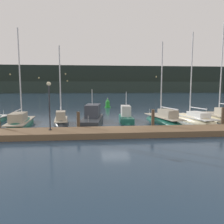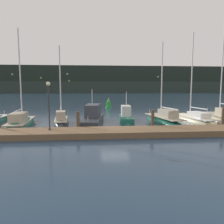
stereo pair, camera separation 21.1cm
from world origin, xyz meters
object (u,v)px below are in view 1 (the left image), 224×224
motorboat_berth_6 (126,119)px  channel_buoy (108,104)px  sailboat_berth_8 (193,121)px  sailboat_berth_9 (222,119)px  motorboat_berth_5 (92,121)px  sailboat_berth_3 (21,124)px  sailboat_berth_7 (164,121)px  sailboat_berth_4 (61,123)px  dock_lamppost (49,98)px

motorboat_berth_6 → channel_buoy: bearing=92.8°
sailboat_berth_8 → sailboat_berth_9: size_ratio=0.91×
sailboat_berth_9 → motorboat_berth_5: bearing=-178.7°
motorboat_berth_6 → sailboat_berth_9: sailboat_berth_9 is taller
sailboat_berth_3 → sailboat_berth_7: bearing=1.4°
sailboat_berth_7 → sailboat_berth_8: size_ratio=0.87×
sailboat_berth_7 → channel_buoy: sailboat_berth_7 is taller
sailboat_berth_4 → sailboat_berth_7: (10.73, -0.05, 0.03)m
motorboat_berth_5 → channel_buoy: 17.16m
motorboat_berth_6 → sailboat_berth_7: bearing=-18.0°
motorboat_berth_6 → sailboat_berth_7: sailboat_berth_7 is taller
sailboat_berth_3 → dock_lamppost: size_ratio=2.72×
sailboat_berth_9 → channel_buoy: 20.22m
motorboat_berth_5 → sailboat_berth_9: 14.48m
motorboat_berth_5 → sailboat_berth_7: size_ratio=0.78×
sailboat_berth_3 → sailboat_berth_8: bearing=2.7°
motorboat_berth_5 → motorboat_berth_6: size_ratio=1.43×
sailboat_berth_4 → motorboat_berth_6: (6.88, 1.20, 0.16)m
motorboat_berth_5 → dock_lamppost: (-3.33, -5.32, 2.67)m
dock_lamppost → motorboat_berth_6: bearing=42.0°
sailboat_berth_7 → sailboat_berth_8: bearing=8.1°
sailboat_berth_3 → dock_lamppost: sailboat_berth_3 is taller
motorboat_berth_6 → sailboat_berth_3: bearing=-171.5°
channel_buoy → dock_lamppost: dock_lamppost is taller
motorboat_berth_5 → channel_buoy: (2.93, 16.90, 0.33)m
sailboat_berth_4 → sailboat_berth_9: 17.65m
sailboat_berth_3 → dock_lamppost: 6.65m
sailboat_berth_7 → sailboat_berth_4: bearing=179.7°
sailboat_berth_7 → channel_buoy: 17.77m
motorboat_berth_6 → sailboat_berth_7: size_ratio=0.54×
sailboat_berth_8 → channel_buoy: (-8.15, 16.64, 0.55)m
motorboat_berth_5 → sailboat_berth_7: bearing=-1.8°
motorboat_berth_5 → sailboat_berth_9: (14.47, 0.32, -0.14)m
sailboat_berth_4 → channel_buoy: size_ratio=4.84×
sailboat_berth_3 → sailboat_berth_9: bearing=2.4°
motorboat_berth_5 → dock_lamppost: 6.82m
sailboat_berth_7 → sailboat_berth_9: 6.93m
motorboat_berth_6 → channel_buoy: (-0.79, 15.89, 0.34)m
sailboat_berth_7 → channel_buoy: bearing=105.1°
sailboat_berth_4 → sailboat_berth_8: (14.24, 0.45, -0.05)m
sailboat_berth_8 → channel_buoy: 18.54m
motorboat_berth_6 → motorboat_berth_5: bearing=-164.7°
motorboat_berth_6 → dock_lamppost: (-7.04, -6.34, 2.67)m
motorboat_berth_6 → dock_lamppost: 9.84m
sailboat_berth_8 → channel_buoy: size_ratio=5.88×
motorboat_berth_5 → sailboat_berth_9: sailboat_berth_9 is taller
motorboat_berth_5 → sailboat_berth_8: size_ratio=0.68×
motorboat_berth_6 → sailboat_berth_4: bearing=-170.1°
sailboat_berth_8 → dock_lamppost: size_ratio=2.79×
sailboat_berth_3 → motorboat_berth_5: size_ratio=1.44×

